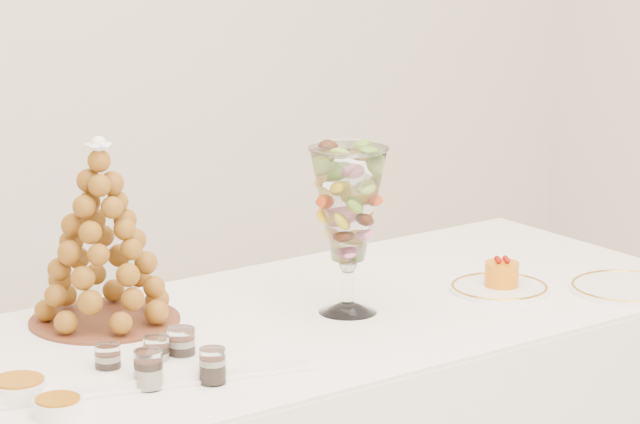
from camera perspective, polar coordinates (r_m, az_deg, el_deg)
lace_tray at (r=2.87m, az=-7.87°, el=-4.97°), size 0.71×0.59×0.02m
macaron_vase at (r=3.01m, az=1.07°, el=0.22°), size 0.15×0.15×0.34m
cake_plate at (r=3.24m, az=6.76°, el=-2.88°), size 0.21×0.21×0.01m
spare_plate at (r=3.28m, az=11.52°, el=-2.83°), size 0.25×0.25×0.01m
verrine_a at (r=2.72m, az=-7.99°, el=-5.60°), size 0.05×0.05×0.06m
verrine_b at (r=2.75m, az=-6.19°, el=-5.32°), size 0.05×0.05×0.06m
verrine_c at (r=2.77m, az=-5.25°, el=-5.07°), size 0.06×0.06×0.07m
verrine_d at (r=2.66m, az=-6.48°, el=-5.91°), size 0.06×0.06×0.07m
verrine_e at (r=2.68m, az=-4.07°, el=-5.80°), size 0.06×0.06×0.06m
ramekin_back at (r=2.66m, az=-11.29°, el=-6.57°), size 0.10×0.10×0.03m
ramekin_front at (r=2.57m, az=-9.84°, el=-7.26°), size 0.08×0.08×0.03m
croquembouche at (r=2.92m, az=-8.22°, el=-0.79°), size 0.31×0.31×0.37m
mousse_cake at (r=3.23m, az=6.86°, el=-2.32°), size 0.07×0.07×0.06m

